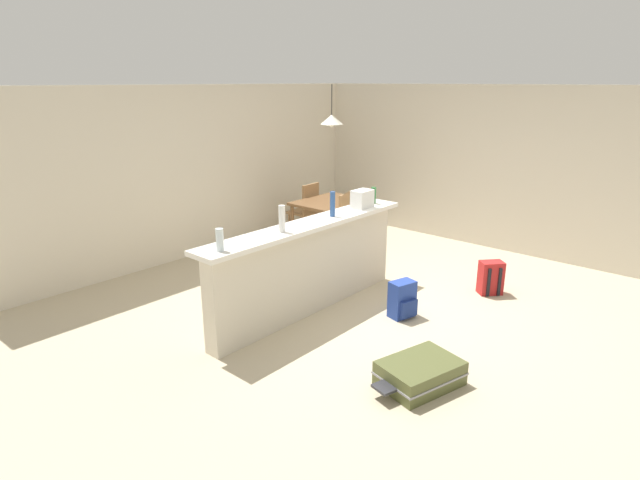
{
  "coord_description": "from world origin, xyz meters",
  "views": [
    {
      "loc": [
        -4.69,
        -3.38,
        2.55
      ],
      "look_at": [
        -0.26,
        0.51,
        0.73
      ],
      "focal_mm": 29.05,
      "sensor_mm": 36.0,
      "label": 1
    }
  ],
  "objects_px": {
    "dining_table": "(329,206)",
    "bottle_blue": "(333,204)",
    "grocery_bag": "(362,199)",
    "backpack_red": "(490,278)",
    "dining_chair_far_side": "(306,208)",
    "pendant_lamp": "(332,120)",
    "backpack_blue": "(402,300)",
    "suitcase_flat_olive": "(420,373)",
    "dining_chair_near_partition": "(351,221)",
    "bottle_clear": "(220,240)",
    "bottle_green": "(374,195)",
    "bottle_white": "(282,219)"
  },
  "relations": [
    {
      "from": "bottle_green",
      "to": "backpack_blue",
      "type": "height_order",
      "value": "bottle_green"
    },
    {
      "from": "bottle_blue",
      "to": "suitcase_flat_olive",
      "type": "height_order",
      "value": "bottle_blue"
    },
    {
      "from": "bottle_green",
      "to": "suitcase_flat_olive",
      "type": "bearing_deg",
      "value": -134.28
    },
    {
      "from": "bottle_green",
      "to": "backpack_red",
      "type": "xyz_separation_m",
      "value": [
        0.62,
        -1.37,
        -0.96
      ]
    },
    {
      "from": "suitcase_flat_olive",
      "to": "dining_chair_far_side",
      "type": "bearing_deg",
      "value": 55.25
    },
    {
      "from": "pendant_lamp",
      "to": "bottle_blue",
      "type": "bearing_deg",
      "value": -139.46
    },
    {
      "from": "suitcase_flat_olive",
      "to": "backpack_blue",
      "type": "height_order",
      "value": "backpack_blue"
    },
    {
      "from": "bottle_white",
      "to": "pendant_lamp",
      "type": "relative_size",
      "value": 0.45
    },
    {
      "from": "bottle_blue",
      "to": "dining_table",
      "type": "distance_m",
      "value": 2.26
    },
    {
      "from": "bottle_blue",
      "to": "backpack_blue",
      "type": "xyz_separation_m",
      "value": [
        0.18,
        -0.88,
        -1.0
      ]
    },
    {
      "from": "backpack_red",
      "to": "dining_table",
      "type": "bearing_deg",
      "value": 86.5
    },
    {
      "from": "grocery_bag",
      "to": "pendant_lamp",
      "type": "relative_size",
      "value": 0.42
    },
    {
      "from": "backpack_red",
      "to": "dining_chair_far_side",
      "type": "bearing_deg",
      "value": 85.6
    },
    {
      "from": "grocery_bag",
      "to": "backpack_blue",
      "type": "height_order",
      "value": "grocery_bag"
    },
    {
      "from": "backpack_blue",
      "to": "dining_chair_far_side",
      "type": "bearing_deg",
      "value": 61.87
    },
    {
      "from": "backpack_red",
      "to": "pendant_lamp",
      "type": "bearing_deg",
      "value": 87.34
    },
    {
      "from": "bottle_blue",
      "to": "dining_chair_near_partition",
      "type": "bearing_deg",
      "value": 30.98
    },
    {
      "from": "bottle_clear",
      "to": "bottle_blue",
      "type": "distance_m",
      "value": 1.65
    },
    {
      "from": "bottle_green",
      "to": "pendant_lamp",
      "type": "relative_size",
      "value": 0.34
    },
    {
      "from": "suitcase_flat_olive",
      "to": "backpack_red",
      "type": "distance_m",
      "value": 2.39
    },
    {
      "from": "backpack_red",
      "to": "backpack_blue",
      "type": "xyz_separation_m",
      "value": [
        -1.3,
        0.45,
        0.0
      ]
    },
    {
      "from": "bottle_blue",
      "to": "grocery_bag",
      "type": "relative_size",
      "value": 1.12
    },
    {
      "from": "bottle_clear",
      "to": "dining_chair_near_partition",
      "type": "xyz_separation_m",
      "value": [
        3.22,
        0.98,
        -0.64
      ]
    },
    {
      "from": "dining_table",
      "to": "grocery_bag",
      "type": "bearing_deg",
      "value": -126.67
    },
    {
      "from": "bottle_green",
      "to": "suitcase_flat_olive",
      "type": "height_order",
      "value": "bottle_green"
    },
    {
      "from": "bottle_white",
      "to": "bottle_green",
      "type": "xyz_separation_m",
      "value": [
        1.69,
        0.05,
        -0.04
      ]
    },
    {
      "from": "dining_table",
      "to": "pendant_lamp",
      "type": "relative_size",
      "value": 1.78
    },
    {
      "from": "bottle_white",
      "to": "backpack_blue",
      "type": "relative_size",
      "value": 0.67
    },
    {
      "from": "bottle_green",
      "to": "backpack_red",
      "type": "height_order",
      "value": "bottle_green"
    },
    {
      "from": "grocery_bag",
      "to": "backpack_red",
      "type": "height_order",
      "value": "grocery_bag"
    },
    {
      "from": "dining_chair_far_side",
      "to": "suitcase_flat_olive",
      "type": "relative_size",
      "value": 1.05
    },
    {
      "from": "dining_chair_near_partition",
      "to": "suitcase_flat_olive",
      "type": "xyz_separation_m",
      "value": [
        -2.45,
        -2.68,
        -0.41
      ]
    },
    {
      "from": "grocery_bag",
      "to": "pendant_lamp",
      "type": "height_order",
      "value": "pendant_lamp"
    },
    {
      "from": "backpack_blue",
      "to": "dining_chair_near_partition",
      "type": "bearing_deg",
      "value": 52.71
    },
    {
      "from": "bottle_clear",
      "to": "dining_chair_far_side",
      "type": "relative_size",
      "value": 0.23
    },
    {
      "from": "grocery_bag",
      "to": "dining_table",
      "type": "xyz_separation_m",
      "value": [
        1.08,
        1.45,
        -0.52
      ]
    },
    {
      "from": "backpack_red",
      "to": "backpack_blue",
      "type": "height_order",
      "value": "same"
    },
    {
      "from": "suitcase_flat_olive",
      "to": "backpack_red",
      "type": "height_order",
      "value": "backpack_red"
    },
    {
      "from": "bottle_clear",
      "to": "dining_chair_far_side",
      "type": "bearing_deg",
      "value": 31.4
    },
    {
      "from": "backpack_blue",
      "to": "suitcase_flat_olive",
      "type": "bearing_deg",
      "value": -140.9
    },
    {
      "from": "pendant_lamp",
      "to": "backpack_red",
      "type": "height_order",
      "value": "pendant_lamp"
    },
    {
      "from": "bottle_blue",
      "to": "dining_table",
      "type": "xyz_separation_m",
      "value": [
        1.64,
        1.45,
        -0.55
      ]
    },
    {
      "from": "dining_table",
      "to": "backpack_blue",
      "type": "height_order",
      "value": "dining_table"
    },
    {
      "from": "dining_table",
      "to": "bottle_blue",
      "type": "bearing_deg",
      "value": -138.65
    },
    {
      "from": "bottle_clear",
      "to": "backpack_red",
      "type": "xyz_separation_m",
      "value": [
        3.13,
        -1.3,
        -0.96
      ]
    },
    {
      "from": "dining_chair_near_partition",
      "to": "backpack_red",
      "type": "height_order",
      "value": "dining_chair_near_partition"
    },
    {
      "from": "bottle_white",
      "to": "dining_table",
      "type": "bearing_deg",
      "value": 30.61
    },
    {
      "from": "bottle_white",
      "to": "bottle_clear",
      "type": "bearing_deg",
      "value": -178.53
    },
    {
      "from": "bottle_green",
      "to": "backpack_red",
      "type": "relative_size",
      "value": 0.5
    },
    {
      "from": "bottle_green",
      "to": "pendant_lamp",
      "type": "xyz_separation_m",
      "value": [
        0.75,
        1.33,
        0.84
      ]
    }
  ]
}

